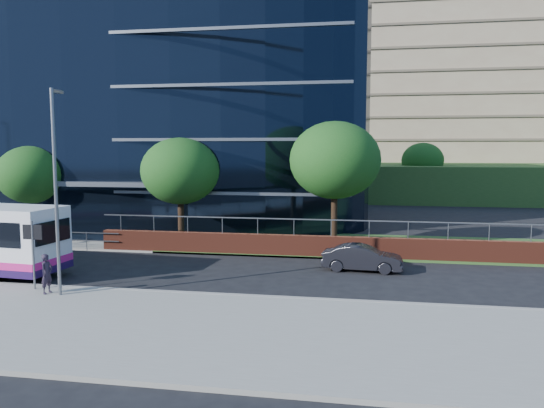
% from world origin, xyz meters
% --- Properties ---
extents(far_forecourt, '(50.00, 8.00, 0.10)m').
position_xyz_m(far_forecourt, '(-6.00, 11.00, 0.05)').
color(far_forecourt, gray).
rests_on(far_forecourt, ground).
extents(grass_verge, '(36.00, 8.00, 0.12)m').
position_xyz_m(grass_verge, '(24.00, 11.00, 0.06)').
color(grass_verge, '#2D511E').
rests_on(grass_verge, ground).
extents(glass_office, '(44.00, 23.10, 16.00)m').
position_xyz_m(glass_office, '(-4.00, 20.85, 8.00)').
color(glass_office, black).
rests_on(glass_office, ground).
extents(retaining_wall, '(34.00, 0.40, 2.11)m').
position_xyz_m(retaining_wall, '(20.00, 7.30, 0.61)').
color(retaining_wall, maroon).
rests_on(retaining_wall, ground).
extents(apartment_block, '(60.00, 42.00, 30.00)m').
position_xyz_m(apartment_block, '(32.00, 57.21, 11.11)').
color(apartment_block, '#2D511E').
rests_on(apartment_block, ground).
extents(street_sign, '(0.85, 0.09, 2.80)m').
position_xyz_m(street_sign, '(4.50, -1.59, 2.15)').
color(street_sign, slate).
rests_on(street_sign, pavement_near).
extents(tree_far_b, '(4.29, 4.29, 6.05)m').
position_xyz_m(tree_far_b, '(-3.00, 9.50, 4.21)').
color(tree_far_b, black).
rests_on(tree_far_b, ground).
extents(tree_far_c, '(4.62, 4.62, 6.51)m').
position_xyz_m(tree_far_c, '(7.00, 9.00, 4.54)').
color(tree_far_c, black).
rests_on(tree_far_c, ground).
extents(tree_far_d, '(5.28, 5.28, 7.44)m').
position_xyz_m(tree_far_d, '(16.00, 10.00, 5.19)').
color(tree_far_d, black).
rests_on(tree_far_d, ground).
extents(tree_dist_e, '(4.62, 4.62, 6.51)m').
position_xyz_m(tree_dist_e, '(24.00, 40.00, 4.54)').
color(tree_dist_e, black).
rests_on(tree_dist_e, ground).
extents(streetlight_east, '(0.15, 0.77, 8.00)m').
position_xyz_m(streetlight_east, '(6.00, -2.17, 4.44)').
color(streetlight_east, slate).
rests_on(streetlight_east, pavement_near).
extents(parked_car, '(3.91, 1.61, 1.26)m').
position_xyz_m(parked_car, '(17.68, 4.64, 0.63)').
color(parked_car, black).
rests_on(parked_car, ground).
extents(pedestrian, '(0.44, 0.62, 1.58)m').
position_xyz_m(pedestrian, '(5.40, -2.10, 0.94)').
color(pedestrian, '#271F2E').
rests_on(pedestrian, pavement_near).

